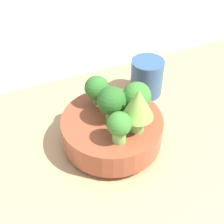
# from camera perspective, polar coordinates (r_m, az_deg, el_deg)

# --- Properties ---
(ground_plane) EXTENTS (6.00, 6.00, 0.00)m
(ground_plane) POSITION_cam_1_polar(r_m,az_deg,el_deg) (0.72, 1.93, -9.82)
(ground_plane) COLOR beige
(table) EXTENTS (1.10, 0.64, 0.04)m
(table) POSITION_cam_1_polar(r_m,az_deg,el_deg) (0.70, 1.97, -8.70)
(table) COLOR tan
(table) RESTS_ON ground_plane
(bowl) EXTENTS (0.22, 0.22, 0.07)m
(bowl) POSITION_cam_1_polar(r_m,az_deg,el_deg) (0.67, 0.00, -3.22)
(bowl) COLOR brown
(bowl) RESTS_ON table
(broccoli_floret_back) EXTENTS (0.05, 0.05, 0.07)m
(broccoli_floret_back) POSITION_cam_1_polar(r_m,az_deg,el_deg) (0.58, 1.33, -2.55)
(broccoli_floret_back) COLOR #7AB256
(broccoli_floret_back) RESTS_ON bowl
(romanesco_piece_far) EXTENTS (0.06, 0.06, 0.10)m
(romanesco_piece_far) POSITION_cam_1_polar(r_m,az_deg,el_deg) (0.59, 4.80, 1.18)
(romanesco_piece_far) COLOR #7AB256
(romanesco_piece_far) RESTS_ON bowl
(broccoli_floret_left) EXTENTS (0.06, 0.06, 0.08)m
(broccoli_floret_left) POSITION_cam_1_polar(r_m,az_deg,el_deg) (0.63, 4.53, 2.76)
(broccoli_floret_left) COLOR #6BA34C
(broccoli_floret_left) RESTS_ON bowl
(broccoli_floret_front) EXTENTS (0.05, 0.05, 0.07)m
(broccoli_floret_front) POSITION_cam_1_polar(r_m,az_deg,el_deg) (0.66, -2.79, 4.31)
(broccoli_floret_front) COLOR #609347
(broccoli_floret_front) RESTS_ON bowl
(broccoli_floret_center) EXTENTS (0.06, 0.06, 0.08)m
(broccoli_floret_center) POSITION_cam_1_polar(r_m,az_deg,el_deg) (0.62, 0.00, 1.82)
(broccoli_floret_center) COLOR #6BA34C
(broccoli_floret_center) RESTS_ON bowl
(cup) EXTENTS (0.08, 0.08, 0.10)m
(cup) POSITION_cam_1_polar(r_m,az_deg,el_deg) (0.82, 6.36, 6.33)
(cup) COLOR #33567F
(cup) RESTS_ON table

